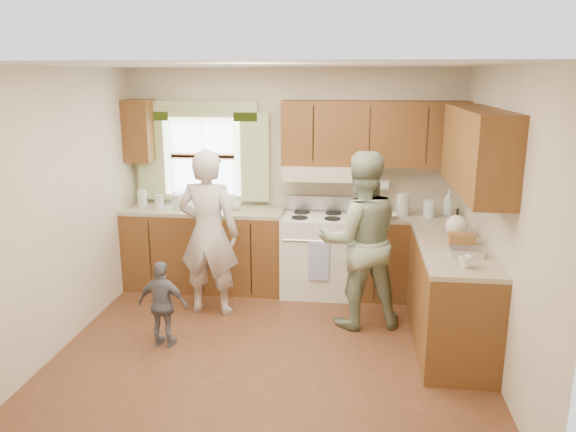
# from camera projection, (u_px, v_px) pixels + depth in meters

# --- Properties ---
(room) EXTENTS (3.80, 3.80, 3.80)m
(room) POSITION_uv_depth(u_px,v_px,m) (271.00, 216.00, 4.81)
(room) COLOR #503018
(room) RESTS_ON ground
(kitchen_fixtures) EXTENTS (3.80, 2.25, 2.15)m
(kitchen_fixtures) POSITION_uv_depth(u_px,v_px,m) (344.00, 230.00, 5.87)
(kitchen_fixtures) COLOR #4B2D10
(kitchen_fixtures) RESTS_ON ground
(stove) EXTENTS (0.76, 0.67, 1.07)m
(stove) POSITION_uv_depth(u_px,v_px,m) (316.00, 253.00, 6.35)
(stove) COLOR silver
(stove) RESTS_ON ground
(woman_left) EXTENTS (0.66, 0.46, 1.72)m
(woman_left) POSITION_uv_depth(u_px,v_px,m) (209.00, 233.00, 5.70)
(woman_left) COLOR beige
(woman_left) RESTS_ON ground
(woman_right) EXTENTS (0.97, 0.83, 1.74)m
(woman_right) POSITION_uv_depth(u_px,v_px,m) (360.00, 240.00, 5.42)
(woman_right) COLOR #284429
(woman_right) RESTS_ON ground
(child) EXTENTS (0.50, 0.26, 0.81)m
(child) POSITION_uv_depth(u_px,v_px,m) (163.00, 304.00, 5.08)
(child) COLOR slate
(child) RESTS_ON ground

